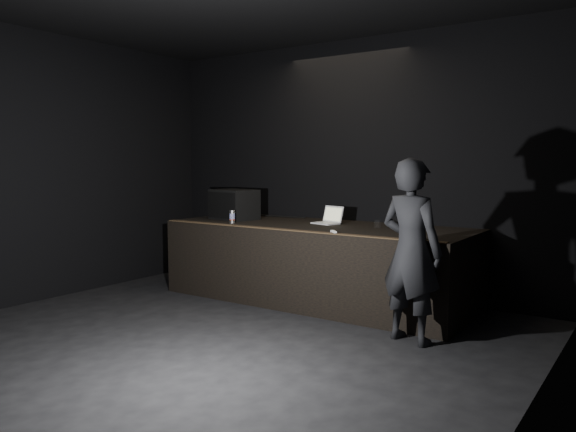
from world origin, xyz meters
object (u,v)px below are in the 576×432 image
(stage_monitor, at_px, (234,204))
(beer_can, at_px, (232,217))
(person, at_px, (411,251))
(stage_riser, at_px, (318,263))
(laptop, at_px, (329,219))

(stage_monitor, relative_size, beer_can, 4.07)
(stage_monitor, xyz_separation_m, person, (3.04, -0.88, -0.29))
(stage_riser, relative_size, beer_can, 22.75)
(stage_monitor, xyz_separation_m, beer_can, (0.33, -0.43, -0.13))
(stage_riser, xyz_separation_m, stage_monitor, (-1.36, -0.07, 0.71))
(stage_monitor, bearing_deg, beer_can, -40.93)
(stage_monitor, bearing_deg, laptop, 22.31)
(stage_riser, bearing_deg, beer_can, -154.21)
(stage_monitor, height_order, beer_can, stage_monitor)
(laptop, xyz_separation_m, person, (1.62, -1.15, -0.13))
(laptop, height_order, beer_can, laptop)
(laptop, bearing_deg, stage_monitor, -154.73)
(stage_monitor, bearing_deg, stage_riser, 14.42)
(laptop, bearing_deg, beer_can, -132.76)
(stage_riser, height_order, person, person)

